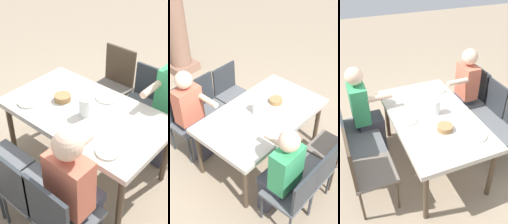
% 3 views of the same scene
% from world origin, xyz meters
% --- Properties ---
extents(ground_plane, '(16.00, 16.00, 0.00)m').
position_xyz_m(ground_plane, '(0.00, 0.00, 0.00)').
color(ground_plane, gray).
extents(dining_table, '(1.62, 0.94, 0.76)m').
position_xyz_m(dining_table, '(0.00, 0.00, 0.69)').
color(dining_table, beige).
rests_on(dining_table, ground).
extents(chair_west_north, '(0.44, 0.44, 0.94)m').
position_xyz_m(chair_west_north, '(-0.53, 0.89, 0.54)').
color(chair_west_north, '#5B5E61').
rests_on(chair_west_north, ground).
extents(chair_west_south, '(0.44, 0.44, 0.87)m').
position_xyz_m(chair_west_south, '(-0.53, -0.89, 0.50)').
color(chair_west_south, '#5B5E61').
rests_on(chair_west_south, ground).
extents(chair_mid_north, '(0.44, 0.44, 0.92)m').
position_xyz_m(chair_mid_north, '(-0.13, 0.89, 0.52)').
color(chair_mid_north, '#5B5E61').
rests_on(chair_mid_north, ground).
extents(chair_mid_south, '(0.44, 0.44, 0.87)m').
position_xyz_m(chair_mid_south, '(-0.13, -0.89, 0.50)').
color(chair_mid_south, '#5B5E61').
rests_on(chair_mid_south, ground).
extents(chair_east_north, '(0.44, 0.44, 0.90)m').
position_xyz_m(chair_east_north, '(0.32, 0.89, 0.52)').
color(chair_east_north, '#5B5E61').
rests_on(chair_east_north, ground).
extents(chair_east_south, '(0.44, 0.44, 0.97)m').
position_xyz_m(chair_east_south, '(0.32, -0.90, 0.56)').
color(chair_east_south, '#6A6158').
rests_on(chair_east_south, ground).
extents(diner_woman_green, '(0.35, 0.50, 1.28)m').
position_xyz_m(diner_woman_green, '(-0.52, 0.72, 0.69)').
color(diner_woman_green, '#3F3F4C').
rests_on(diner_woman_green, ground).
extents(diner_man_white, '(0.35, 0.50, 1.28)m').
position_xyz_m(diner_man_white, '(-0.52, -0.70, 0.69)').
color(diner_man_white, '#3F3F4C').
rests_on(diner_man_white, ground).
extents(plate_0, '(0.22, 0.22, 0.02)m').
position_xyz_m(plate_0, '(-0.51, 0.31, 0.77)').
color(plate_0, white).
rests_on(plate_0, dining_table).
extents(fork_0, '(0.02, 0.17, 0.01)m').
position_xyz_m(fork_0, '(-0.66, 0.31, 0.76)').
color(fork_0, silver).
rests_on(fork_0, dining_table).
extents(spoon_0, '(0.02, 0.17, 0.01)m').
position_xyz_m(spoon_0, '(-0.36, 0.31, 0.76)').
color(spoon_0, silver).
rests_on(spoon_0, dining_table).
extents(plate_1, '(0.23, 0.23, 0.02)m').
position_xyz_m(plate_1, '(-0.03, -0.30, 0.77)').
color(plate_1, white).
rests_on(plate_1, dining_table).
extents(fork_1, '(0.03, 0.17, 0.01)m').
position_xyz_m(fork_1, '(-0.18, -0.30, 0.76)').
color(fork_1, silver).
rests_on(fork_1, dining_table).
extents(spoon_1, '(0.03, 0.17, 0.01)m').
position_xyz_m(spoon_1, '(0.12, -0.30, 0.76)').
color(spoon_1, silver).
rests_on(spoon_1, dining_table).
extents(plate_2, '(0.22, 0.22, 0.02)m').
position_xyz_m(plate_2, '(0.51, 0.28, 0.77)').
color(plate_2, white).
rests_on(plate_2, dining_table).
extents(fork_2, '(0.02, 0.17, 0.01)m').
position_xyz_m(fork_2, '(0.36, 0.28, 0.76)').
color(fork_2, silver).
rests_on(fork_2, dining_table).
extents(spoon_2, '(0.02, 0.17, 0.01)m').
position_xyz_m(spoon_2, '(0.66, 0.28, 0.76)').
color(spoon_2, silver).
rests_on(spoon_2, dining_table).
extents(water_pitcher, '(0.11, 0.11, 0.18)m').
position_xyz_m(water_pitcher, '(-0.04, 0.05, 0.84)').
color(water_pitcher, white).
rests_on(water_pitcher, dining_table).
extents(bread_basket, '(0.17, 0.17, 0.06)m').
position_xyz_m(bread_basket, '(0.29, 0.02, 0.79)').
color(bread_basket, '#9E7547').
rests_on(bread_basket, dining_table).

